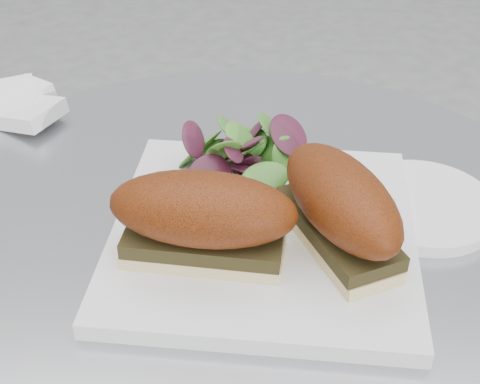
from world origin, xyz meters
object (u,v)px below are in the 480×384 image
at_px(plate, 263,233).
at_px(sandwich_right, 341,206).
at_px(saucer, 423,205).
at_px(sandwich_left, 203,217).

height_order(plate, sandwich_right, sandwich_right).
xyz_separation_m(plate, saucer, (0.15, 0.06, -0.00)).
height_order(plate, sandwich_left, sandwich_left).
relative_size(sandwich_right, saucer, 1.18).
xyz_separation_m(plate, sandwich_left, (-0.05, -0.04, 0.05)).
relative_size(plate, sandwich_left, 1.68).
xyz_separation_m(sandwich_left, sandwich_right, (0.11, 0.02, 0.00)).
bearing_deg(sandwich_right, plate, -135.01).
bearing_deg(sandwich_left, plate, 46.55).
xyz_separation_m(sandwich_left, saucer, (0.20, 0.10, -0.05)).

